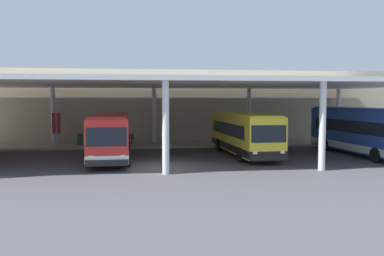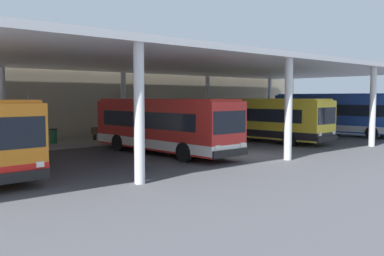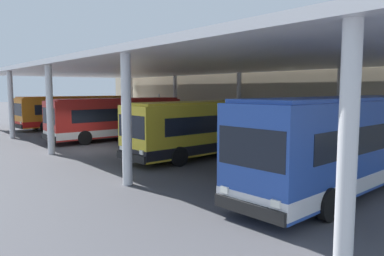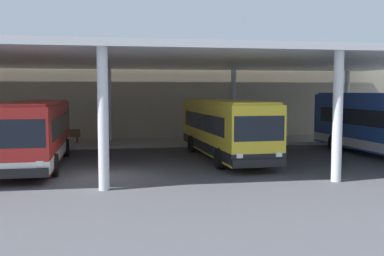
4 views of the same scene
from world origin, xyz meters
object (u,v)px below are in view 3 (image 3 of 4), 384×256
Objects in this scene: bus_nearest_bay at (73,111)px; bench_waiting at (203,125)px; bus_middle_bay at (208,127)px; bus_far_bay at (345,143)px; trash_bin at (176,122)px; banner_sign at (159,108)px; bus_second_bay at (117,118)px.

bench_waiting is at bearing 35.27° from bus_nearest_bay.
bus_middle_bay is 0.93× the size of bus_far_bay.
trash_bin is (-21.86, 8.19, -1.16)m from bus_far_bay.
bus_nearest_bay is 8.56m from banner_sign.
bus_far_bay is at bearing -1.41° from bus_nearest_bay.
bench_waiting is 3.83m from trash_bin.
trash_bin is (-3.19, 7.94, -0.98)m from bus_second_bay.
banner_sign is at bearing 124.72° from bus_second_bay.
bench_waiting is at bearing 8.79° from banner_sign.
trash_bin is at bearing 151.01° from bus_middle_bay.
bus_second_bay is at bearing -55.28° from banner_sign.
banner_sign reaches higher than bus_second_bay.
trash_bin is at bearing -176.99° from bench_waiting.
bus_nearest_bay is 0.93× the size of bus_far_bay.
bus_far_bay is 24.87m from banner_sign.
bus_far_bay is 23.37m from trash_bin.
bus_middle_bay is at bearing 173.55° from bus_far_bay.
bus_middle_bay is 3.32× the size of banner_sign.
bus_far_bay is at bearing -17.60° from banner_sign.
bus_second_bay is 1.00× the size of bus_middle_bay.
bus_second_bay is at bearing -68.12° from trash_bin.
bus_far_bay reaches higher than bench_waiting.
bus_nearest_bay is 1.01× the size of bus_second_bay.
bus_nearest_bay is 10.23m from bus_second_bay.
bus_nearest_bay reaches higher than trash_bin.
banner_sign is at bearing -171.21° from bench_waiting.
bus_far_bay is 6.36× the size of bench_waiting.
bus_far_bay is (28.89, -0.71, 0.19)m from bus_nearest_bay.
bus_nearest_bay is 13.34m from bench_waiting.
bench_waiting is (-18.03, 8.39, -1.18)m from bus_far_bay.
banner_sign is at bearing 52.66° from bus_nearest_bay.
bus_second_bay is 18.67m from bus_far_bay.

